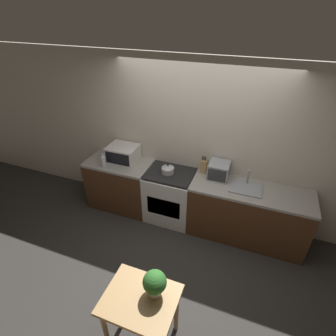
{
  "coord_description": "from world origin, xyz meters",
  "views": [
    {
      "loc": [
        0.85,
        -2.6,
        3.17
      ],
      "look_at": [
        -0.32,
        0.51,
        1.05
      ],
      "focal_mm": 28.0,
      "sensor_mm": 36.0,
      "label": 1
    }
  ],
  "objects_px": {
    "stove_range": "(170,196)",
    "toaster_oven": "(219,171)",
    "kettle": "(168,169)",
    "dining_table": "(141,306)",
    "bottle": "(103,161)",
    "microwave": "(123,153)"
  },
  "relations": [
    {
      "from": "stove_range",
      "to": "toaster_oven",
      "type": "distance_m",
      "value": 0.94
    },
    {
      "from": "kettle",
      "to": "dining_table",
      "type": "distance_m",
      "value": 2.03
    },
    {
      "from": "kettle",
      "to": "toaster_oven",
      "type": "height_order",
      "value": "toaster_oven"
    },
    {
      "from": "bottle",
      "to": "dining_table",
      "type": "height_order",
      "value": "bottle"
    },
    {
      "from": "dining_table",
      "to": "toaster_oven",
      "type": "bearing_deg",
      "value": 81.59
    },
    {
      "from": "kettle",
      "to": "microwave",
      "type": "xyz_separation_m",
      "value": [
        -0.83,
        0.09,
        0.06
      ]
    },
    {
      "from": "stove_range",
      "to": "microwave",
      "type": "xyz_separation_m",
      "value": [
        -0.87,
        0.09,
        0.58
      ]
    },
    {
      "from": "stove_range",
      "to": "bottle",
      "type": "distance_m",
      "value": 1.22
    },
    {
      "from": "microwave",
      "to": "bottle",
      "type": "bearing_deg",
      "value": -125.61
    },
    {
      "from": "stove_range",
      "to": "dining_table",
      "type": "bearing_deg",
      "value": -77.97
    },
    {
      "from": "stove_range",
      "to": "kettle",
      "type": "distance_m",
      "value": 0.52
    },
    {
      "from": "kettle",
      "to": "microwave",
      "type": "distance_m",
      "value": 0.84
    },
    {
      "from": "microwave",
      "to": "bottle",
      "type": "distance_m",
      "value": 0.36
    },
    {
      "from": "microwave",
      "to": "dining_table",
      "type": "height_order",
      "value": "microwave"
    },
    {
      "from": "stove_range",
      "to": "bottle",
      "type": "bearing_deg",
      "value": -169.54
    },
    {
      "from": "toaster_oven",
      "to": "dining_table",
      "type": "bearing_deg",
      "value": -98.41
    },
    {
      "from": "toaster_oven",
      "to": "stove_range",
      "type": "bearing_deg",
      "value": -169.13
    },
    {
      "from": "stove_range",
      "to": "toaster_oven",
      "type": "height_order",
      "value": "toaster_oven"
    },
    {
      "from": "bottle",
      "to": "toaster_oven",
      "type": "relative_size",
      "value": 0.82
    },
    {
      "from": "kettle",
      "to": "bottle",
      "type": "xyz_separation_m",
      "value": [
        -1.04,
        -0.19,
        0.03
      ]
    },
    {
      "from": "microwave",
      "to": "stove_range",
      "type": "bearing_deg",
      "value": -5.86
    },
    {
      "from": "stove_range",
      "to": "kettle",
      "type": "bearing_deg",
      "value": -171.28
    }
  ]
}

